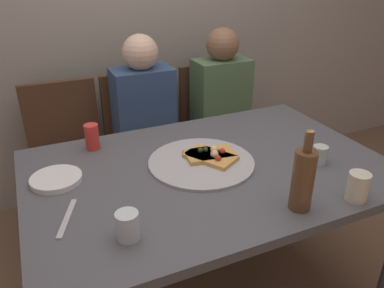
# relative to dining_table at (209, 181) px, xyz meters

# --- Properties ---
(back_wall) EXTENTS (6.00, 0.10, 2.60)m
(back_wall) POSITION_rel_dining_table_xyz_m (0.00, 1.25, 0.63)
(back_wall) COLOR gray
(back_wall) RESTS_ON ground_plane
(dining_table) EXTENTS (1.54, 1.02, 0.74)m
(dining_table) POSITION_rel_dining_table_xyz_m (0.00, 0.00, 0.00)
(dining_table) COLOR #4C4C51
(dining_table) RESTS_ON ground_plane
(pizza_tray) EXTENTS (0.47, 0.47, 0.01)m
(pizza_tray) POSITION_rel_dining_table_xyz_m (-0.02, 0.04, 0.08)
(pizza_tray) COLOR #ADADB2
(pizza_tray) RESTS_ON dining_table
(pizza_slice_last) EXTENTS (0.22, 0.26, 0.05)m
(pizza_slice_last) POSITION_rel_dining_table_xyz_m (0.03, 0.04, 0.09)
(pizza_slice_last) COLOR tan
(pizza_slice_last) RESTS_ON pizza_tray
(pizza_slice_extra) EXTENTS (0.23, 0.15, 0.05)m
(pizza_slice_extra) POSITION_rel_dining_table_xyz_m (0.04, 0.07, 0.09)
(pizza_slice_extra) COLOR tan
(pizza_slice_extra) RESTS_ON pizza_tray
(wine_bottle) EXTENTS (0.08, 0.08, 0.31)m
(wine_bottle) POSITION_rel_dining_table_xyz_m (0.16, -0.40, 0.19)
(wine_bottle) COLOR brown
(wine_bottle) RESTS_ON dining_table
(tumbler_near) EXTENTS (0.06, 0.06, 0.08)m
(tumbler_near) POSITION_rel_dining_table_xyz_m (0.46, -0.16, 0.11)
(tumbler_near) COLOR #B7C6BC
(tumbler_near) RESTS_ON dining_table
(tumbler_far) EXTENTS (0.08, 0.08, 0.11)m
(tumbler_far) POSITION_rel_dining_table_xyz_m (0.39, -0.44, 0.13)
(tumbler_far) COLOR beige
(tumbler_far) RESTS_ON dining_table
(wine_glass) EXTENTS (0.08, 0.08, 0.10)m
(wine_glass) POSITION_rel_dining_table_xyz_m (-0.45, -0.31, 0.12)
(wine_glass) COLOR silver
(wine_glass) RESTS_ON dining_table
(soda_can) EXTENTS (0.07, 0.07, 0.12)m
(soda_can) POSITION_rel_dining_table_xyz_m (-0.42, 0.39, 0.13)
(soda_can) COLOR red
(soda_can) RESTS_ON dining_table
(plate_stack) EXTENTS (0.21, 0.21, 0.02)m
(plate_stack) POSITION_rel_dining_table_xyz_m (-0.62, 0.15, 0.08)
(plate_stack) COLOR white
(plate_stack) RESTS_ON dining_table
(table_knife) EXTENTS (0.10, 0.21, 0.01)m
(table_knife) POSITION_rel_dining_table_xyz_m (-0.62, -0.12, 0.07)
(table_knife) COLOR #B7B7BC
(table_knife) RESTS_ON dining_table
(chair_left) EXTENTS (0.44, 0.44, 0.90)m
(chair_left) POSITION_rel_dining_table_xyz_m (-0.50, 0.91, -0.16)
(chair_left) COLOR #472D1E
(chair_left) RESTS_ON ground_plane
(chair_middle) EXTENTS (0.44, 0.44, 0.90)m
(chair_middle) POSITION_rel_dining_table_xyz_m (-0.03, 0.91, -0.16)
(chair_middle) COLOR #472D1E
(chair_middle) RESTS_ON ground_plane
(chair_right) EXTENTS (0.44, 0.44, 0.90)m
(chair_right) POSITION_rel_dining_table_xyz_m (0.51, 0.91, -0.16)
(chair_right) COLOR #472D1E
(chair_right) RESTS_ON ground_plane
(guest_in_sweater) EXTENTS (0.36, 0.56, 1.17)m
(guest_in_sweater) POSITION_rel_dining_table_xyz_m (-0.03, 0.76, -0.03)
(guest_in_sweater) COLOR navy
(guest_in_sweater) RESTS_ON ground_plane
(guest_in_beanie) EXTENTS (0.36, 0.56, 1.17)m
(guest_in_beanie) POSITION_rel_dining_table_xyz_m (0.51, 0.76, -0.03)
(guest_in_beanie) COLOR #4C6B47
(guest_in_beanie) RESTS_ON ground_plane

